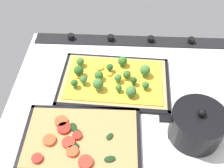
{
  "coord_description": "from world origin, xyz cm",
  "views": [
    {
      "loc": [
        3.6,
        61.98,
        74.23
      ],
      "look_at": [
        6.62,
        -1.34,
        4.97
      ],
      "focal_mm": 43.53,
      "sensor_mm": 36.0,
      "label": 1
    }
  ],
  "objects_px": {
    "baking_tray_front": "(114,82)",
    "cooking_pot": "(197,125)",
    "baking_tray_back": "(82,138)",
    "broccoli_pizza": "(114,79)",
    "veggie_pizza_back": "(79,138)"
  },
  "relations": [
    {
      "from": "baking_tray_front",
      "to": "baking_tray_back",
      "type": "bearing_deg",
      "value": 69.43
    },
    {
      "from": "baking_tray_front",
      "to": "baking_tray_back",
      "type": "height_order",
      "value": "same"
    },
    {
      "from": "cooking_pot",
      "to": "baking_tray_back",
      "type": "bearing_deg",
      "value": 5.5
    },
    {
      "from": "broccoli_pizza",
      "to": "veggie_pizza_back",
      "type": "height_order",
      "value": "broccoli_pizza"
    },
    {
      "from": "baking_tray_front",
      "to": "baking_tray_back",
      "type": "distance_m",
      "value": 0.26
    },
    {
      "from": "broccoli_pizza",
      "to": "veggie_pizza_back",
      "type": "xyz_separation_m",
      "value": [
        0.1,
        0.25,
        -0.01
      ]
    },
    {
      "from": "broccoli_pizza",
      "to": "cooking_pot",
      "type": "height_order",
      "value": "cooking_pot"
    },
    {
      "from": "broccoli_pizza",
      "to": "cooking_pot",
      "type": "bearing_deg",
      "value": 141.12
    },
    {
      "from": "baking_tray_back",
      "to": "cooking_pot",
      "type": "height_order",
      "value": "cooking_pot"
    },
    {
      "from": "veggie_pizza_back",
      "to": "broccoli_pizza",
      "type": "bearing_deg",
      "value": -110.97
    },
    {
      "from": "broccoli_pizza",
      "to": "veggie_pizza_back",
      "type": "distance_m",
      "value": 0.27
    },
    {
      "from": "baking_tray_front",
      "to": "cooking_pot",
      "type": "relative_size",
      "value": 1.77
    },
    {
      "from": "baking_tray_front",
      "to": "broccoli_pizza",
      "type": "bearing_deg",
      "value": 13.54
    },
    {
      "from": "baking_tray_front",
      "to": "cooking_pot",
      "type": "distance_m",
      "value": 0.34
    },
    {
      "from": "baking_tray_front",
      "to": "veggie_pizza_back",
      "type": "height_order",
      "value": "veggie_pizza_back"
    }
  ]
}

